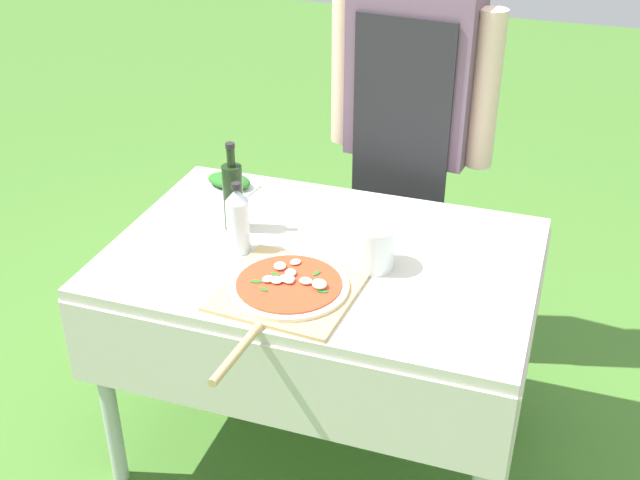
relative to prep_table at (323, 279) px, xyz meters
The scene contains 8 objects.
ground_plane 0.68m from the prep_table, ahead, with size 12.00×12.00×0.00m, color #477A2D.
prep_table is the anchor object (origin of this frame).
person_cook 0.76m from the prep_table, 81.72° to the left, with size 0.62×0.25×1.65m.
pizza_on_peel 0.27m from the prep_table, 95.02° to the right, with size 0.40×0.64×0.06m.
oil_bottle 0.38m from the prep_table, behind, with size 0.06×0.06×0.29m.
water_bottle 0.33m from the prep_table, 163.33° to the right, with size 0.07×0.07×0.23m.
herb_container 0.56m from the prep_table, 145.17° to the left, with size 0.21×0.15×0.05m.
mixing_tub 0.23m from the prep_table, ahead, with size 0.13×0.13×0.13m, color silver.
Camera 1 is at (0.66, -1.98, 2.03)m, focal length 45.00 mm.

